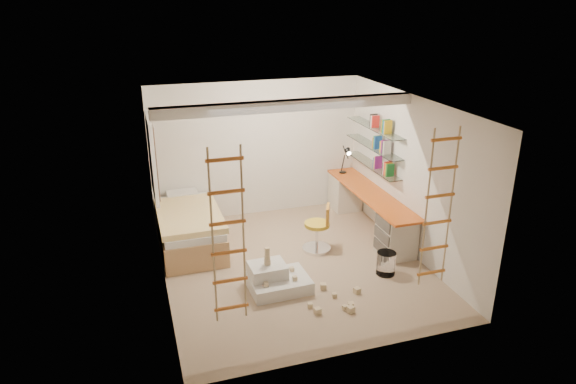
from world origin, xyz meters
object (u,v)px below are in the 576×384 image
object	(u,v)px
bed	(189,228)
play_platform	(276,279)
desk	(369,209)
swivel_chair	(318,234)

from	to	relation	value
bed	play_platform	xyz separation A→B (m)	(1.01, -1.80, -0.18)
bed	play_platform	size ratio (longest dim) A/B	2.26
desk	swivel_chair	world-z (taller)	swivel_chair
bed	swivel_chair	size ratio (longest dim) A/B	2.45
desk	play_platform	bearing A→B (deg)	-146.72
desk	swivel_chair	bearing A→B (deg)	-157.52
play_platform	swivel_chair	bearing A→B (deg)	42.93
desk	bed	bearing A→B (deg)	173.51
swivel_chair	play_platform	world-z (taller)	swivel_chair
desk	bed	world-z (taller)	desk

